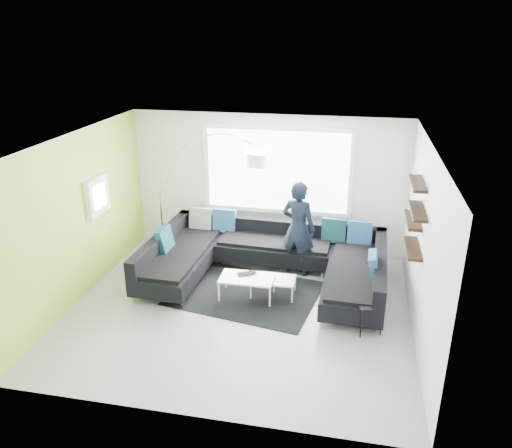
{
  "coord_description": "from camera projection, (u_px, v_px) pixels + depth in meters",
  "views": [
    {
      "loc": [
        1.67,
        -6.97,
        4.39
      ],
      "look_at": [
        0.09,
        0.9,
        1.17
      ],
      "focal_mm": 35.0,
      "sensor_mm": 36.0,
      "label": 1
    }
  ],
  "objects": [
    {
      "name": "side_table",
      "position": [
        368.0,
        317.0,
        7.6
      ],
      "size": [
        0.46,
        0.46,
        0.49
      ],
      "primitive_type": "cube",
      "rotation": [
        0.0,
        0.0,
        0.36
      ],
      "color": "black",
      "rests_on": "ground"
    },
    {
      "name": "coffee_table",
      "position": [
        260.0,
        286.0,
        8.58
      ],
      "size": [
        1.19,
        0.69,
        0.39
      ],
      "primitive_type": "cube",
      "rotation": [
        0.0,
        0.0,
        0.0
      ],
      "color": "silver",
      "rests_on": "ground"
    },
    {
      "name": "room_shell",
      "position": [
        244.0,
        202.0,
        7.78
      ],
      "size": [
        5.54,
        5.04,
        2.82
      ],
      "color": "silver",
      "rests_on": "ground"
    },
    {
      "name": "rug",
      "position": [
        245.0,
        293.0,
        8.74
      ],
      "size": [
        2.73,
        2.18,
        0.01
      ],
      "primitive_type": "cube",
      "rotation": [
        0.0,
        0.0,
        -0.17
      ],
      "color": "black",
      "rests_on": "ground"
    },
    {
      "name": "ground",
      "position": [
        240.0,
        309.0,
        8.28
      ],
      "size": [
        5.5,
        5.5,
        0.0
      ],
      "primitive_type": "plane",
      "color": "gray",
      "rests_on": "ground"
    },
    {
      "name": "arc_lamp",
      "position": [
        160.0,
        196.0,
        9.93
      ],
      "size": [
        2.48,
        1.6,
        2.44
      ],
      "primitive_type": null,
      "rotation": [
        0.0,
        0.0,
        0.26
      ],
      "color": "silver",
      "rests_on": "ground"
    },
    {
      "name": "laptop",
      "position": [
        248.0,
        275.0,
        8.54
      ],
      "size": [
        0.52,
        0.51,
        0.03
      ],
      "primitive_type": "imported",
      "rotation": [
        0.0,
        0.0,
        0.55
      ],
      "color": "black",
      "rests_on": "coffee_table"
    },
    {
      "name": "person",
      "position": [
        298.0,
        228.0,
        9.17
      ],
      "size": [
        0.92,
        0.83,
        1.8
      ],
      "primitive_type": "imported",
      "rotation": [
        0.0,
        0.0,
        2.81
      ],
      "color": "black",
      "rests_on": "ground"
    },
    {
      "name": "sectional_sofa",
      "position": [
        265.0,
        263.0,
        8.97
      ],
      "size": [
        4.29,
        2.75,
        0.9
      ],
      "rotation": [
        0.0,
        0.0,
        -0.04
      ],
      "color": "black",
      "rests_on": "ground"
    }
  ]
}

